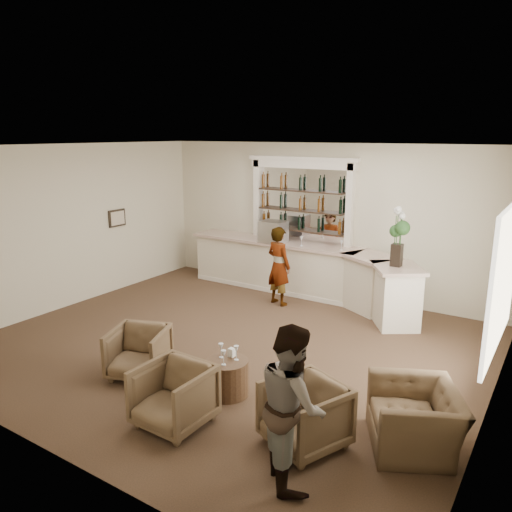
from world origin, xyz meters
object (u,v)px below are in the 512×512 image
at_px(espresso_machine, 273,232).
at_px(flower_vase, 398,233).
at_px(cocktail_table, 227,377).
at_px(armchair_right, 305,415).
at_px(bar_counter, 304,271).
at_px(guest, 292,404).
at_px(armchair_far, 415,418).
at_px(sommelier, 279,266).
at_px(armchair_center, 174,396).
at_px(armchair_left, 139,352).

relative_size(espresso_machine, flower_vase, 0.50).
bearing_deg(cocktail_table, armchair_right, -17.85).
xyz_separation_m(bar_counter, armchair_right, (2.50, -4.82, -0.19)).
xyz_separation_m(guest, armchair_far, (0.92, 1.23, -0.50)).
distance_m(sommelier, flower_vase, 2.57).
relative_size(cocktail_table, armchair_right, 0.70).
bearing_deg(armchair_far, armchair_center, -93.45).
height_order(espresso_machine, flower_vase, flower_vase).
xyz_separation_m(armchair_left, armchair_center, (1.31, -0.69, 0.02)).
xyz_separation_m(bar_counter, guest, (2.64, -5.39, 0.27)).
height_order(sommelier, flower_vase, flower_vase).
height_order(sommelier, armchair_far, sommelier).
bearing_deg(guest, espresso_machine, -10.24).
height_order(cocktail_table, armchair_center, armchair_center).
relative_size(guest, armchair_center, 1.99).
relative_size(bar_counter, armchair_center, 6.73).
bearing_deg(bar_counter, armchair_right, -62.59).
bearing_deg(bar_counter, cocktail_table, -76.11).
height_order(armchair_right, espresso_machine, espresso_machine).
bearing_deg(armchair_right, armchair_center, -138.81).
relative_size(bar_counter, flower_vase, 5.25).
distance_m(armchair_right, flower_vase, 4.44).
distance_m(guest, armchair_left, 3.12).
distance_m(armchair_left, armchair_center, 1.48).
distance_m(armchair_left, espresso_machine, 4.69).
xyz_separation_m(sommelier, armchair_left, (-0.12, -3.88, -0.46)).
xyz_separation_m(armchair_right, armchair_far, (1.06, 0.67, -0.03)).
xyz_separation_m(armchair_left, espresso_machine, (-0.42, 4.56, 1.01)).
distance_m(cocktail_table, armchair_left, 1.45).
xyz_separation_m(armchair_left, armchair_far, (3.91, 0.47, -0.02)).
relative_size(cocktail_table, armchair_left, 0.73).
distance_m(sommelier, armchair_center, 4.74).
xyz_separation_m(guest, armchair_center, (-1.67, 0.07, -0.46)).
bearing_deg(sommelier, bar_counter, -89.92).
relative_size(armchair_right, flower_vase, 0.77).
distance_m(armchair_left, armchair_far, 3.93).
xyz_separation_m(sommelier, armchair_right, (2.72, -4.07, -0.44)).
relative_size(armchair_center, armchair_far, 0.78).
xyz_separation_m(armchair_center, flower_vase, (1.21, 4.71, 1.37)).
bearing_deg(flower_vase, espresso_machine, 169.48).
relative_size(bar_counter, armchair_right, 6.78).
bearing_deg(armchair_far, cocktail_table, -112.73).
relative_size(sommelier, guest, 0.97).
height_order(bar_counter, armchair_far, bar_counter).
bearing_deg(armchair_far, sommelier, -159.55).
distance_m(guest, armchair_far, 1.62).
bearing_deg(cocktail_table, flower_vase, 73.75).
xyz_separation_m(guest, flower_vase, (-0.47, 4.78, 0.91)).
relative_size(cocktail_table, espresso_machine, 1.09).
distance_m(bar_counter, flower_vase, 2.55).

